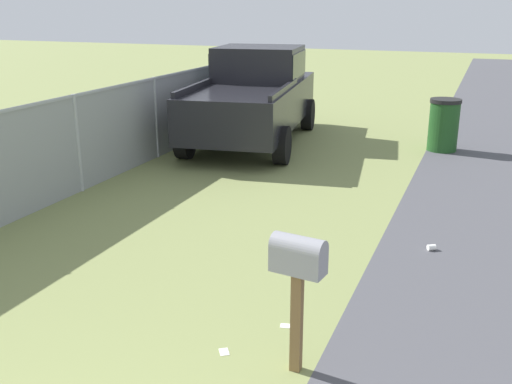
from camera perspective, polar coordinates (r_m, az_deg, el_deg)
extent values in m
cube|color=brown|center=(5.11, 3.94, -12.40)|extent=(0.09, 0.09, 0.92)
cube|color=gray|center=(4.85, 4.09, -6.56)|extent=(0.26, 0.47, 0.22)
cylinder|color=gray|center=(4.80, 4.11, -5.36)|extent=(0.26, 0.47, 0.20)
cube|color=red|center=(4.92, 4.49, -5.36)|extent=(0.02, 0.04, 0.18)
cube|color=black|center=(13.34, -0.32, 8.50)|extent=(5.45, 2.74, 0.90)
cube|color=black|center=(13.84, 0.30, 12.30)|extent=(2.02, 2.08, 0.76)
cube|color=black|center=(13.84, 0.30, 12.30)|extent=(1.98, 2.11, 0.53)
cube|color=black|center=(12.43, -5.78, 10.10)|extent=(2.70, 0.48, 0.12)
cube|color=black|center=(11.96, 2.72, 9.88)|extent=(2.70, 0.48, 0.12)
cylinder|color=black|center=(15.31, -2.47, 7.79)|extent=(0.79, 0.37, 0.76)
cylinder|color=black|center=(14.90, 5.02, 7.46)|extent=(0.79, 0.37, 0.76)
cylinder|color=black|center=(12.10, -6.87, 4.99)|extent=(0.79, 0.37, 0.76)
cylinder|color=black|center=(11.58, 2.52, 4.53)|extent=(0.79, 0.37, 0.76)
cylinder|color=#1E4C1E|center=(13.25, 17.63, 6.01)|extent=(0.62, 0.62, 1.03)
cylinder|color=black|center=(13.16, 17.85, 8.37)|extent=(0.65, 0.65, 0.08)
cylinder|color=#9EA3A8|center=(10.20, -16.80, 4.48)|extent=(0.07, 0.07, 1.63)
cylinder|color=#9EA3A8|center=(12.20, -9.63, 7.07)|extent=(0.07, 0.07, 1.63)
cylinder|color=#9EA3A8|center=(14.35, -4.49, 8.84)|extent=(0.07, 0.07, 1.63)
cylinder|color=#9EA3A8|center=(16.59, -0.68, 10.10)|extent=(0.07, 0.07, 1.63)
cube|color=#9EA3A8|center=(10.06, -17.20, 8.84)|extent=(14.91, 0.04, 0.04)
cube|color=gray|center=(10.20, -16.80, 4.48)|extent=(14.91, 0.01, 1.63)
cylinder|color=white|center=(7.92, 16.57, -5.15)|extent=(0.12, 0.13, 0.08)
cube|color=silver|center=(5.96, 2.94, -12.75)|extent=(0.11, 0.14, 0.01)
cube|color=silver|center=(5.57, -3.10, -15.12)|extent=(0.15, 0.14, 0.01)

